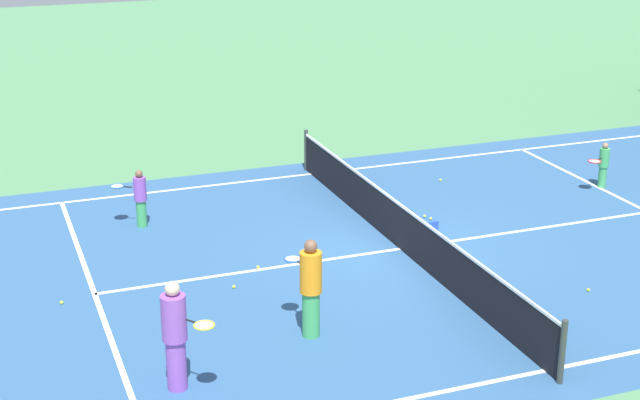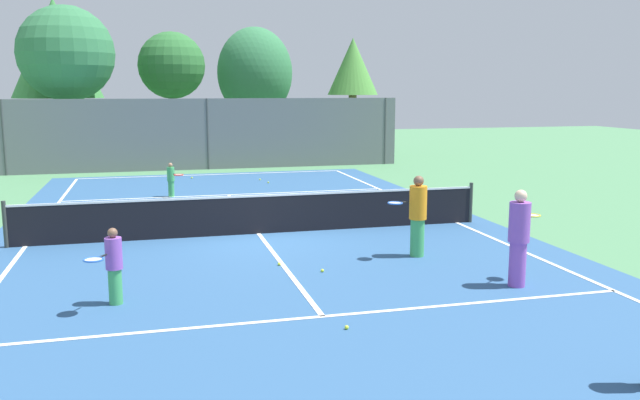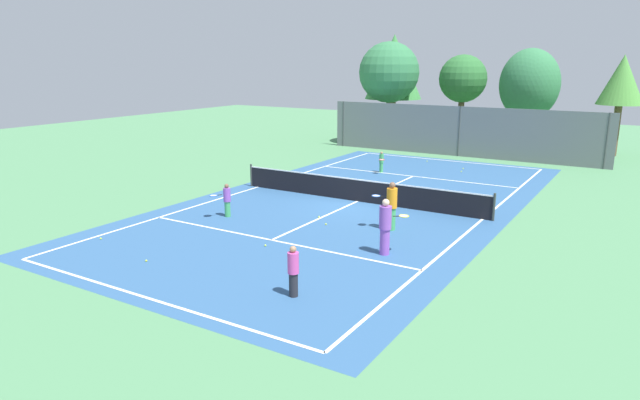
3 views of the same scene
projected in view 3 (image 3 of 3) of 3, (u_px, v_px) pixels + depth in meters
ground_plane at (358, 201)px, 24.51m from camera, size 80.00×80.00×0.00m
court_surface at (358, 201)px, 24.51m from camera, size 13.00×25.00×0.01m
tennis_net at (358, 190)px, 24.38m from camera, size 11.90×0.10×1.10m
perimeter_fence at (459, 131)px, 35.71m from camera, size 18.00×0.12×3.20m
tree_0 at (622, 81)px, 35.13m from camera, size 2.81×2.81×6.41m
tree_1 at (394, 67)px, 42.03m from camera, size 4.28×4.28×7.94m
tree_2 at (463, 79)px, 39.20m from camera, size 3.33×3.33×6.45m
tree_3 at (529, 84)px, 37.81m from camera, size 3.98×3.81×6.85m
tree_4 at (389, 72)px, 39.77m from camera, size 4.30×4.30×7.36m
player_0 at (381, 162)px, 30.68m from camera, size 0.59×0.81×1.16m
player_1 at (227, 200)px, 21.94m from camera, size 0.66×0.83×1.33m
player_2 at (293, 271)px, 14.48m from camera, size 0.30×0.30×1.39m
player_3 at (391, 205)px, 20.18m from camera, size 0.96×0.51×1.79m
player_4 at (385, 226)px, 17.59m from camera, size 0.90×0.78×1.82m
ball_crate at (355, 192)px, 25.50m from camera, size 0.45×0.38×0.43m
tennis_ball_0 at (326, 224)px, 20.98m from camera, size 0.07×0.07×0.07m
tennis_ball_1 at (461, 172)px, 30.93m from camera, size 0.07×0.07×0.07m
tennis_ball_2 at (463, 169)px, 31.77m from camera, size 0.07×0.07×0.07m
tennis_ball_3 at (319, 180)px, 28.81m from camera, size 0.07×0.07×0.07m
tennis_ball_4 at (389, 204)px, 23.86m from camera, size 0.07×0.07×0.07m
tennis_ball_5 at (427, 161)px, 34.09m from camera, size 0.07×0.07×0.07m
tennis_ball_6 at (319, 217)px, 21.94m from camera, size 0.07×0.07×0.07m
tennis_ball_7 at (101, 239)px, 19.28m from camera, size 0.07×0.07×0.07m
tennis_ball_8 at (146, 261)px, 17.14m from camera, size 0.07×0.07×0.07m
tennis_ball_9 at (265, 245)px, 18.57m from camera, size 0.07×0.07×0.07m
tennis_ball_10 at (446, 198)px, 24.93m from camera, size 0.07×0.07×0.07m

